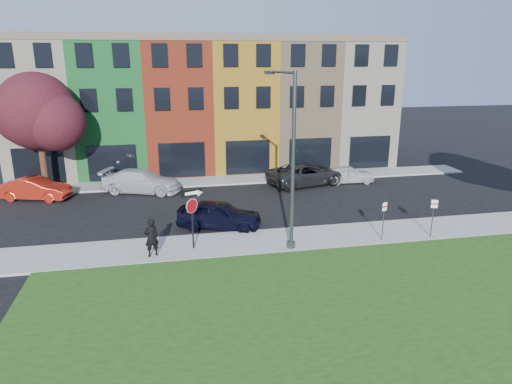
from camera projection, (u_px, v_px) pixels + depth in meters
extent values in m
plane|color=black|center=(312.00, 266.00, 20.22)|extent=(120.00, 120.00, 0.00)
cube|color=gray|center=(331.00, 236.00, 23.39)|extent=(40.00, 3.00, 0.12)
cube|color=gray|center=(211.00, 181.00, 33.75)|extent=(40.00, 2.40, 0.12)
cube|color=beige|center=(49.00, 108.00, 35.95)|extent=(5.00, 10.00, 10.00)
cube|color=green|center=(115.00, 107.00, 36.87)|extent=(5.00, 10.00, 10.00)
cube|color=#B1361D|center=(178.00, 106.00, 37.80)|extent=(5.00, 10.00, 10.00)
cube|color=gold|center=(237.00, 104.00, 38.73)|extent=(5.00, 10.00, 10.00)
cube|color=#937E5F|center=(294.00, 103.00, 39.65)|extent=(5.00, 10.00, 10.00)
cube|color=beige|center=(348.00, 102.00, 40.58)|extent=(5.00, 10.00, 10.00)
cube|color=black|center=(215.00, 159.00, 34.50)|extent=(30.00, 0.12, 2.60)
cylinder|color=black|center=(192.00, 220.00, 21.40)|extent=(0.08, 0.08, 2.85)
cylinder|color=white|center=(192.00, 206.00, 21.17)|extent=(0.70, 0.27, 0.74)
cylinder|color=maroon|center=(192.00, 206.00, 21.15)|extent=(0.66, 0.25, 0.70)
cube|color=black|center=(191.00, 193.00, 20.99)|extent=(1.00, 0.39, 0.34)
cube|color=white|center=(191.00, 193.00, 20.97)|extent=(0.63, 0.24, 0.14)
imported|color=black|center=(151.00, 238.00, 20.73)|extent=(0.92, 0.84, 1.80)
imported|color=black|center=(219.00, 215.00, 24.48)|extent=(4.45, 5.55, 1.53)
imported|color=maroon|center=(35.00, 189.00, 29.43)|extent=(3.94, 5.24, 1.45)
imported|color=silver|center=(141.00, 181.00, 31.03)|extent=(5.42, 6.68, 1.56)
imported|color=black|center=(306.00, 174.00, 32.81)|extent=(5.38, 6.98, 1.59)
imported|color=silver|center=(348.00, 174.00, 33.38)|extent=(2.07, 4.02, 1.29)
cylinder|color=#474B4D|center=(293.00, 164.00, 20.71)|extent=(0.18, 0.18, 8.23)
cylinder|color=#474B4D|center=(291.00, 245.00, 21.85)|extent=(0.40, 0.40, 0.30)
cylinder|color=#474B4D|center=(282.00, 72.00, 20.40)|extent=(0.76, 1.93, 0.12)
cube|color=#474B4D|center=(270.00, 73.00, 21.32)|extent=(0.41, 0.60, 0.16)
cylinder|color=#474B4D|center=(383.00, 220.00, 22.55)|extent=(0.05, 0.05, 2.03)
cube|color=white|center=(385.00, 207.00, 22.31)|extent=(0.30, 0.15, 0.42)
cube|color=maroon|center=(385.00, 207.00, 22.29)|extent=(0.30, 0.14, 0.06)
cylinder|color=#474B4D|center=(433.00, 217.00, 22.96)|extent=(0.05, 0.05, 2.03)
cube|color=white|center=(435.00, 204.00, 22.72)|extent=(0.31, 0.13, 0.42)
cube|color=maroon|center=(435.00, 204.00, 22.71)|extent=(0.30, 0.12, 0.06)
cylinder|color=black|center=(44.00, 165.00, 30.58)|extent=(0.44, 0.44, 3.64)
sphere|color=black|center=(36.00, 111.00, 29.56)|extent=(5.02, 5.02, 5.02)
sphere|color=black|center=(56.00, 122.00, 29.26)|extent=(3.77, 3.77, 3.77)
sphere|color=black|center=(23.00, 118.00, 30.32)|extent=(3.51, 3.51, 3.51)
sphere|color=black|center=(41.00, 97.00, 29.83)|extent=(3.01, 3.01, 3.01)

